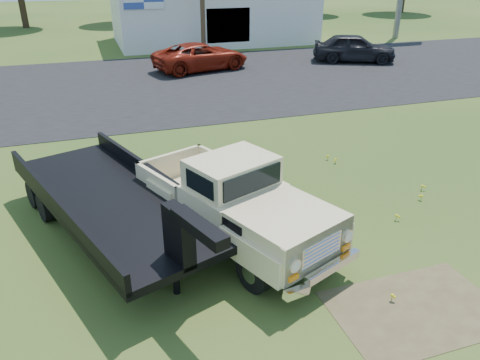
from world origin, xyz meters
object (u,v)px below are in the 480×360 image
object	(u,v)px
red_pickup	(201,57)
dark_sedan	(354,48)
flatbed_trailer	(110,194)
vintage_pickup_truck	(232,200)

from	to	relation	value
red_pickup	dark_sedan	distance (m)	9.26
flatbed_trailer	dark_sedan	distance (m)	21.68
vintage_pickup_truck	red_pickup	world-z (taller)	vintage_pickup_truck
vintage_pickup_truck	red_pickup	distance (m)	17.49
vintage_pickup_truck	dark_sedan	xyz separation A→B (m)	(12.83, 16.45, -0.15)
vintage_pickup_truck	flatbed_trailer	size ratio (longest dim) A/B	0.75
vintage_pickup_truck	red_pickup	size ratio (longest dim) A/B	1.01
dark_sedan	flatbed_trailer	bearing A→B (deg)	159.51
vintage_pickup_truck	dark_sedan	bearing A→B (deg)	29.92
red_pickup	dark_sedan	bearing A→B (deg)	-107.97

